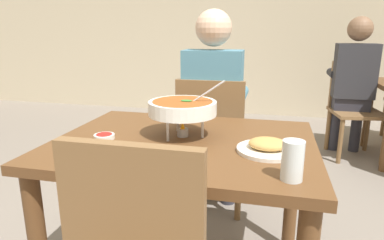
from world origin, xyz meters
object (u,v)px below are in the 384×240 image
object	(u,v)px
chair_diner_main	(212,138)
chair_bg_right	(354,103)
drink_glass	(292,163)
dining_table_main	(184,164)
patron_bg_right	(353,78)
rice_plate	(159,157)
sauce_dish	(104,136)
appetizer_plate	(268,147)
curry_bowl	(183,108)
diner_main	(214,101)

from	to	relation	value
chair_diner_main	chair_bg_right	bearing A→B (deg)	50.49
chair_diner_main	drink_glass	xyz separation A→B (m)	(0.43, -1.03, 0.27)
dining_table_main	patron_bg_right	bearing A→B (deg)	62.31
dining_table_main	rice_plate	bearing A→B (deg)	-95.05
sauce_dish	patron_bg_right	size ratio (longest dim) A/B	0.07
dining_table_main	rice_plate	size ratio (longest dim) A/B	4.63
patron_bg_right	appetizer_plate	bearing A→B (deg)	-108.99
curry_bowl	patron_bg_right	xyz separation A→B (m)	(1.12, 2.06, -0.11)
chair_diner_main	diner_main	xyz separation A→B (m)	(0.00, 0.03, 0.24)
dining_table_main	sauce_dish	world-z (taller)	sauce_dish
curry_bowl	sauce_dish	size ratio (longest dim) A/B	3.69
appetizer_plate	sauce_dish	size ratio (longest dim) A/B	2.67
diner_main	drink_glass	bearing A→B (deg)	-67.76
chair_diner_main	rice_plate	world-z (taller)	chair_diner_main
dining_table_main	drink_glass	size ratio (longest dim) A/B	8.55
appetizer_plate	sauce_dish	bearing A→B (deg)	179.84
dining_table_main	diner_main	size ratio (longest dim) A/B	0.85
rice_plate	drink_glass	world-z (taller)	drink_glass
appetizer_plate	chair_bg_right	world-z (taller)	chair_bg_right
appetizer_plate	sauce_dish	world-z (taller)	appetizer_plate
sauce_dish	drink_glass	bearing A→B (deg)	-17.54
curry_bowl	drink_glass	bearing A→B (deg)	-38.55
rice_plate	sauce_dish	world-z (taller)	rice_plate
diner_main	patron_bg_right	distance (m)	1.75
curry_bowl	diner_main	bearing A→B (deg)	88.53
appetizer_plate	drink_glass	world-z (taller)	drink_glass
appetizer_plate	patron_bg_right	distance (m)	2.30
sauce_dish	patron_bg_right	xyz separation A→B (m)	(1.45, 2.17, 0.01)
chair_diner_main	appetizer_plate	distance (m)	0.89
sauce_dish	chair_bg_right	size ratio (longest dim) A/B	0.10
drink_glass	rice_plate	bearing A→B (deg)	174.43
rice_plate	appetizer_plate	bearing A→B (deg)	27.67
appetizer_plate	curry_bowl	bearing A→B (deg)	162.63
diner_main	appetizer_plate	xyz separation A→B (m)	(0.36, -0.82, -0.00)
appetizer_plate	chair_bg_right	xyz separation A→B (m)	(0.79, 2.17, -0.24)
patron_bg_right	drink_glass	bearing A→B (deg)	-105.48
drink_glass	diner_main	bearing A→B (deg)	112.24
sauce_dish	chair_bg_right	xyz separation A→B (m)	(1.48, 2.17, -0.23)
dining_table_main	diner_main	world-z (taller)	diner_main
dining_table_main	chair_diner_main	size ratio (longest dim) A/B	1.23
chair_diner_main	rice_plate	xyz separation A→B (m)	(-0.02, -0.98, 0.24)
drink_glass	appetizer_plate	bearing A→B (deg)	107.92
curry_bowl	sauce_dish	bearing A→B (deg)	-160.51
chair_diner_main	drink_glass	distance (m)	1.15
chair_diner_main	chair_bg_right	distance (m)	1.79
drink_glass	curry_bowl	bearing A→B (deg)	141.45
rice_plate	appetizer_plate	size ratio (longest dim) A/B	1.00
dining_table_main	sauce_dish	bearing A→B (deg)	-168.71
rice_plate	patron_bg_right	bearing A→B (deg)	64.58
chair_diner_main	appetizer_plate	size ratio (longest dim) A/B	3.75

